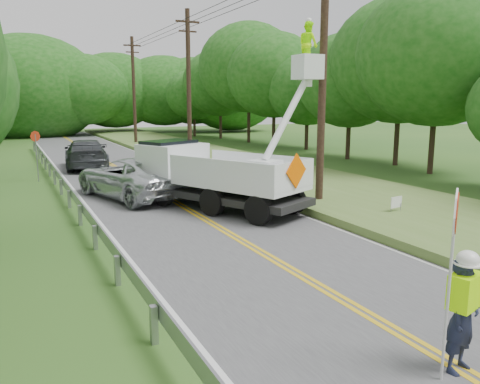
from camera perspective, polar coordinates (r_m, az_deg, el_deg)
name	(u,v)px	position (r m, az deg, el deg)	size (l,w,h in m)	color
ground	(376,320)	(9.94, 15.85, -14.47)	(140.00, 140.00, 0.00)	#2C561F
road	(162,195)	(21.90, -9.21, -0.31)	(7.20, 96.00, 0.03)	#47474A
guardrail	(65,186)	(21.92, -20.05, 0.62)	(0.18, 48.00, 0.77)	#919299
utility_poles	(234,80)	(26.14, -0.74, 13.19)	(1.60, 43.30, 10.00)	black
tall_grass_verge	(296,180)	(24.82, 6.66, 1.39)	(7.00, 96.00, 0.30)	#4E702D
treeline_right	(306,74)	(40.10, 7.88, 13.72)	(10.40, 52.74, 11.87)	#332319
treeline_horizon	(52,90)	(63.14, -21.45, 11.26)	(56.68, 15.00, 12.80)	#154D10
flagger	(463,307)	(8.26, 25.00, -12.32)	(1.12, 0.60, 2.95)	#191E33
bucket_truck	(207,167)	(19.20, -3.91, 3.03)	(6.18, 7.57, 7.05)	black
suv_silver	(132,177)	(21.45, -12.67, 1.72)	(2.89, 6.26, 1.74)	silver
suv_darkgrey	(86,154)	(31.64, -17.85, 4.36)	(2.51, 6.17, 1.79)	#393D40
stop_sign_permanent	(36,148)	(27.11, -23.09, 4.85)	(0.51, 0.30, 2.65)	#919299
yard_sign	(396,203)	(17.94, 18.09, -1.25)	(0.57, 0.12, 0.82)	white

